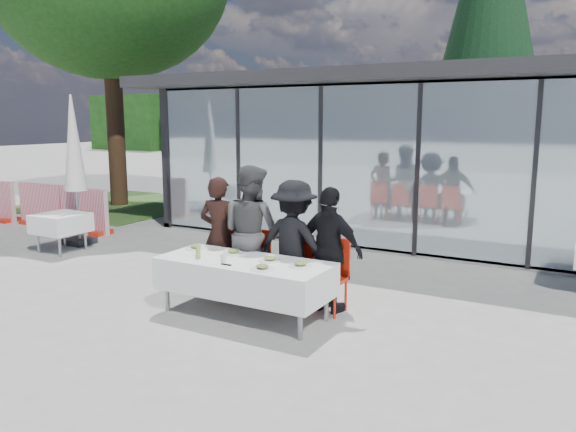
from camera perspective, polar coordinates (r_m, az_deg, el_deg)
The scene contains 24 objects.
ground at distance 7.55m, azimuth -4.01°, elevation -9.79°, with size 90.00×90.00×0.00m, color #989690.
pavilion at distance 14.23m, azimuth 21.71°, elevation 7.62°, with size 14.80×8.80×3.44m.
treeline at distance 34.45m, azimuth 19.58°, elevation 8.77°, with size 62.50×2.00×4.40m.
dining_table at distance 7.27m, azimuth -4.46°, elevation -6.11°, with size 2.26×0.96×0.75m.
diner_a at distance 8.26m, azimuth -6.99°, elevation -1.92°, with size 0.63×0.63×1.72m, color black.
diner_chair_a at distance 8.36m, azimuth -6.77°, elevation -4.02°, with size 0.44×0.44×0.97m.
diner_b at distance 7.93m, azimuth -3.72°, elevation -1.66°, with size 0.93×0.93×1.91m, color #525252.
diner_chair_b at distance 8.06m, azimuth -3.53°, elevation -4.51°, with size 0.44×0.44×0.97m.
diner_c at distance 7.60m, azimuth 0.62°, elevation -2.82°, with size 1.12×1.12×1.73m, color black.
diner_chair_c at distance 7.72m, azimuth 0.76°, elevation -5.13°, with size 0.44×0.44×0.97m.
diner_d at distance 7.38m, azimuth 4.28°, elevation -3.49°, with size 0.98×0.98×1.67m, color black.
diner_chair_d at distance 7.49m, azimuth 4.39°, elevation -5.64°, with size 0.44×0.44×0.97m.
plate_a at distance 7.91m, azimuth -9.35°, elevation -3.14°, with size 0.29×0.29×0.07m.
plate_b at distance 7.55m, azimuth -5.55°, elevation -3.66°, with size 0.29×0.29×0.07m.
plate_c at distance 7.14m, azimuth -1.86°, elevation -4.43°, with size 0.29×0.29×0.07m.
plate_d at distance 6.88m, azimuth 1.28°, elevation -4.97°, with size 0.29×0.29×0.07m.
plate_extra at distance 6.76m, azimuth -2.62°, elevation -5.26°, with size 0.29×0.29×0.07m.
juice_bottle at distance 7.36m, azimuth -9.12°, elevation -3.64°, with size 0.06×0.06×0.16m, color #81AF49.
drinking_glasses at distance 7.15m, azimuth -6.58°, elevation -4.26°, with size 0.07×0.07×0.10m.
folded_eyeglasses at distance 6.99m, azimuth -6.30°, elevation -4.92°, with size 0.14×0.03×0.01m, color black.
spare_table_left at distance 11.59m, azimuth -22.07°, elevation -0.70°, with size 0.86×0.86×0.74m.
market_umbrella at distance 12.01m, azimuth -20.92°, elevation 6.15°, with size 0.50×0.50×3.00m.
conifer_tree at distance 19.54m, azimuth 19.88°, elevation 19.49°, with size 4.00×4.00×10.50m.
grass_patch at distance 17.40m, azimuth -16.72°, elevation 1.12°, with size 5.00×5.00×0.02m, color #385926.
Camera 1 is at (3.92, -5.93, 2.54)m, focal length 35.00 mm.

